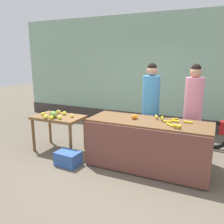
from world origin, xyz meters
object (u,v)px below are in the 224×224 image
(produce_crate, at_px, (68,158))
(produce_sack, at_px, (109,133))
(vendor_woman_pink_shirt, at_px, (192,113))
(vendor_woman_blue_shirt, at_px, (150,110))

(produce_crate, bearing_deg, produce_sack, 82.61)
(vendor_woman_pink_shirt, relative_size, produce_sack, 3.90)
(produce_crate, bearing_deg, vendor_woman_blue_shirt, 43.78)
(vendor_woman_pink_shirt, xyz_separation_m, produce_crate, (-2.03, -1.25, -0.81))
(vendor_woman_blue_shirt, relative_size, produce_sack, 3.92)
(vendor_woman_blue_shirt, bearing_deg, vendor_woman_pink_shirt, 5.45)
(produce_crate, distance_m, produce_sack, 1.43)
(vendor_woman_blue_shirt, distance_m, produce_crate, 1.88)
(vendor_woman_blue_shirt, bearing_deg, produce_crate, -136.22)
(vendor_woman_pink_shirt, height_order, produce_crate, vendor_woman_pink_shirt)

